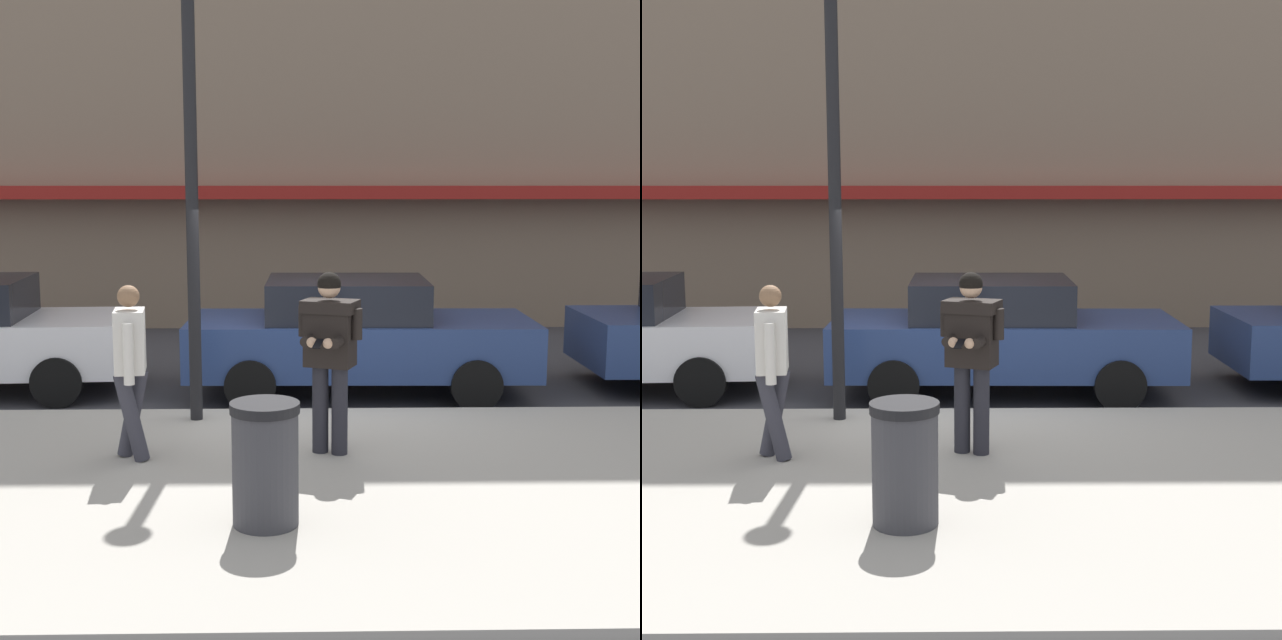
{
  "view_description": "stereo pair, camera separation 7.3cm",
  "coord_description": "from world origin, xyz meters",
  "views": [
    {
      "loc": [
        -0.08,
        -10.47,
        2.81
      ],
      "look_at": [
        0.11,
        -2.04,
        1.49
      ],
      "focal_mm": 50.0,
      "sensor_mm": 36.0,
      "label": 1
    },
    {
      "loc": [
        -0.0,
        -10.47,
        2.81
      ],
      "look_at": [
        0.11,
        -2.04,
        1.49
      ],
      "focal_mm": 50.0,
      "sensor_mm": 36.0,
      "label": 2
    }
  ],
  "objects": [
    {
      "name": "parked_sedan_mid",
      "position": [
        0.67,
        1.1,
        0.79
      ],
      "size": [
        4.53,
        1.99,
        1.54
      ],
      "color": "navy",
      "rests_on": "ground"
    },
    {
      "name": "pedestrian_in_light_coat",
      "position": [
        -1.71,
        -2.08,
        1.11
      ],
      "size": [
        0.36,
        0.6,
        1.7
      ],
      "color": "#33333D",
      "rests_on": "sidewalk"
    },
    {
      "name": "curb_paint_line",
      "position": [
        1.0,
        0.05,
        0.0
      ],
      "size": [
        28.0,
        0.12,
        0.01
      ],
      "primitive_type": "cube",
      "color": "silver",
      "rests_on": "ground"
    },
    {
      "name": "sidewalk",
      "position": [
        1.0,
        -2.85,
        0.07
      ],
      "size": [
        32.0,
        5.3,
        0.14
      ],
      "primitive_type": "cube",
      "color": "#A8A399",
      "rests_on": "ground"
    },
    {
      "name": "street_lamp_post",
      "position": [
        -1.26,
        -0.65,
        3.14
      ],
      "size": [
        0.36,
        0.36,
        4.88
      ],
      "color": "black",
      "rests_on": "sidewalk"
    },
    {
      "name": "man_texting_on_phone",
      "position": [
        0.21,
        -1.96,
        1.25
      ],
      "size": [
        0.62,
        0.65,
        1.81
      ],
      "color": "#23232B",
      "rests_on": "sidewalk"
    },
    {
      "name": "ground_plane",
      "position": [
        0.0,
        0.0,
        0.0
      ],
      "size": [
        80.0,
        80.0,
        0.0
      ],
      "primitive_type": "plane",
      "color": "#3D3D42"
    },
    {
      "name": "trash_bin",
      "position": [
        -0.36,
        -3.79,
        0.63
      ],
      "size": [
        0.55,
        0.55,
        0.98
      ],
      "color": "#38383D",
      "rests_on": "sidewalk"
    }
  ]
}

